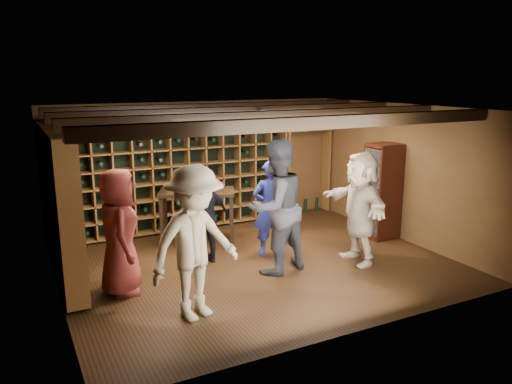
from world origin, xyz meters
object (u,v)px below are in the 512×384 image
display_cabinet (382,193)px  man_grey_suit (276,207)px  guest_red_floral (119,232)px  tasting_table (197,198)px  guest_woman_black (206,218)px  guest_khaki (195,243)px  man_blue_shirt (270,208)px  guest_beige (360,208)px

display_cabinet → man_grey_suit: (-2.59, -0.58, 0.18)m
guest_red_floral → tasting_table: guest_red_floral is taller
guest_woman_black → guest_khaki: guest_khaki is taller
guest_khaki → man_blue_shirt: bearing=22.7°
guest_red_floral → man_grey_suit: bearing=-89.8°
display_cabinet → tasting_table: (-3.22, 1.17, 0.01)m
guest_red_floral → guest_beige: size_ratio=0.97×
man_grey_suit → guest_khaki: man_grey_suit is taller
guest_beige → tasting_table: (-2.04, 2.00, -0.05)m
display_cabinet → guest_beige: size_ratio=0.96×
man_grey_suit → tasting_table: man_grey_suit is taller
man_blue_shirt → tasting_table: bearing=-35.9°
man_blue_shirt → tasting_table: size_ratio=1.11×
guest_woman_black → tasting_table: bearing=-118.2°
guest_khaki → tasting_table: 2.82m
display_cabinet → man_blue_shirt: 2.32m
guest_woman_black → tasting_table: 0.97m
man_grey_suit → guest_beige: 1.44m
man_blue_shirt → guest_woman_black: bearing=6.9°
tasting_table → man_blue_shirt: bearing=-26.9°
guest_woman_black → guest_khaki: (-0.80, -1.70, 0.22)m
display_cabinet → man_grey_suit: 2.66m
display_cabinet → guest_beige: bearing=-144.9°
display_cabinet → guest_khaki: (-4.22, -1.46, 0.12)m
tasting_table → guest_khaki: bearing=-87.3°
guest_beige → man_blue_shirt: bearing=-122.1°
display_cabinet → man_blue_shirt: (-2.32, 0.09, -0.03)m
tasting_table → display_cabinet: bearing=3.4°
man_blue_shirt → guest_beige: (1.14, -0.91, 0.09)m
guest_woman_black → guest_beige: size_ratio=0.83×
display_cabinet → man_blue_shirt: bearing=177.8°
man_grey_suit → guest_woman_black: (-0.83, 0.82, -0.28)m
guest_red_floral → tasting_table: (1.68, 1.46, -0.02)m
man_blue_shirt → guest_red_floral: guest_red_floral is taller
guest_khaki → guest_red_floral: bearing=103.5°
guest_woman_black → guest_beige: guest_beige is taller
display_cabinet → man_grey_suit: bearing=-167.3°
man_blue_shirt → man_grey_suit: 0.75m
display_cabinet → guest_beige: 1.44m
guest_woman_black → tasting_table: guest_woman_black is taller
guest_woman_black → display_cabinet: bearing=159.8°
guest_red_floral → guest_khaki: 1.36m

